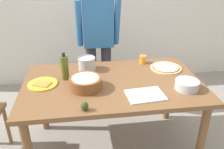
{
  "coord_description": "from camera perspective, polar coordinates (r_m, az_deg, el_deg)",
  "views": [
    {
      "loc": [
        -0.26,
        -1.84,
        1.75
      ],
      "look_at": [
        0.0,
        0.05,
        0.81
      ],
      "focal_mm": 37.52,
      "sensor_mm": 36.0,
      "label": 1
    }
  ],
  "objects": [
    {
      "name": "cutting_board_white",
      "position": [
        1.92,
        8.13,
        -4.98
      ],
      "size": [
        0.32,
        0.24,
        0.01
      ],
      "primitive_type": "cube",
      "rotation": [
        0.0,
        0.0,
        0.09
      ],
      "color": "white",
      "rests_on": "dining_table"
    },
    {
      "name": "popcorn_bowl",
      "position": [
        2.0,
        -6.45,
        -1.76
      ],
      "size": [
        0.28,
        0.28,
        0.11
      ],
      "color": "brown",
      "rests_on": "dining_table"
    },
    {
      "name": "cup_orange",
      "position": [
        2.5,
        7.52,
        3.68
      ],
      "size": [
        0.07,
        0.07,
        0.08
      ],
      "primitive_type": "cylinder",
      "color": "orange",
      "rests_on": "dining_table"
    },
    {
      "name": "ground",
      "position": [
        2.56,
        0.16,
        -17.02
      ],
      "size": [
        8.0,
        8.0,
        0.0
      ],
      "primitive_type": "plane",
      "color": "gray"
    },
    {
      "name": "avocado",
      "position": [
        1.72,
        -6.68,
        -7.68
      ],
      "size": [
        0.06,
        0.06,
        0.07
      ],
      "primitive_type": "ellipsoid",
      "color": "#2D4219",
      "rests_on": "dining_table"
    },
    {
      "name": "person_cook",
      "position": [
        2.73,
        -3.39,
        8.87
      ],
      "size": [
        0.49,
        0.25,
        1.62
      ],
      "color": "#2D2D38",
      "rests_on": "ground"
    },
    {
      "name": "plate_with_slice",
      "position": [
        2.15,
        -16.56,
        -2.21
      ],
      "size": [
        0.26,
        0.26,
        0.02
      ],
      "color": "gold",
      "rests_on": "dining_table"
    },
    {
      "name": "mixing_bowl_steel",
      "position": [
        2.08,
        17.79,
        -2.41
      ],
      "size": [
        0.2,
        0.2,
        0.08
      ],
      "color": "#B7B7BC",
      "rests_on": "dining_table"
    },
    {
      "name": "pizza_raw_on_board",
      "position": [
        2.43,
        12.99,
        1.65
      ],
      "size": [
        0.31,
        0.31,
        0.02
      ],
      "color": "beige",
      "rests_on": "dining_table"
    },
    {
      "name": "dining_table",
      "position": [
        2.16,
        0.18,
        -3.95
      ],
      "size": [
        1.6,
        0.96,
        0.76
      ],
      "color": "brown",
      "rests_on": "ground"
    },
    {
      "name": "olive_oil_bottle",
      "position": [
        2.16,
        -11.45,
        1.67
      ],
      "size": [
        0.07,
        0.07,
        0.26
      ],
      "color": "#47561E",
      "rests_on": "dining_table"
    },
    {
      "name": "steel_pot",
      "position": [
        2.33,
        -6.14,
        2.69
      ],
      "size": [
        0.17,
        0.17,
        0.13
      ],
      "color": "#B7B7BC",
      "rests_on": "dining_table"
    }
  ]
}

